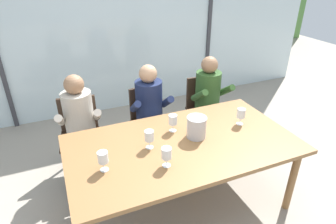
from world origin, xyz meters
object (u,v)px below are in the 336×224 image
object	(u,v)px
wine_glass_center_pour	(103,158)
wine_glass_by_right_taster	(149,136)
chair_near_curtain	(80,130)
person_navy_polo	(151,109)
chair_center	(204,105)
dining_table	(183,148)
wine_glass_by_left_taster	(241,114)
chair_left_of_center	(150,117)
ice_bucket_primary	(196,127)
wine_glass_spare_empty	(173,120)
person_beige_jumper	(80,122)
wine_glass_near_bucket	(166,154)
person_olive_shirt	(211,98)

from	to	relation	value
wine_glass_center_pour	wine_glass_by_right_taster	bearing A→B (deg)	19.16
chair_near_curtain	person_navy_polo	distance (m)	0.85
chair_center	wine_glass_center_pour	distance (m)	1.94
dining_table	wine_glass_center_pour	xyz separation A→B (m)	(-0.75, -0.11, 0.18)
wine_glass_by_right_taster	wine_glass_center_pour	bearing A→B (deg)	-160.84
wine_glass_by_left_taster	wine_glass_by_right_taster	world-z (taller)	same
dining_table	wine_glass_by_left_taster	distance (m)	0.72
chair_center	person_navy_polo	bearing A→B (deg)	-166.19
chair_left_of_center	ice_bucket_primary	bearing A→B (deg)	-87.02
person_navy_polo	wine_glass_spare_empty	size ratio (longest dim) A/B	6.97
wine_glass_center_pour	wine_glass_spare_empty	size ratio (longest dim) A/B	1.00
chair_left_of_center	person_beige_jumper	size ratio (longest dim) A/B	0.74
person_navy_polo	wine_glass_by_right_taster	size ratio (longest dim) A/B	6.97
ice_bucket_primary	person_beige_jumper	bearing A→B (deg)	140.48
dining_table	wine_glass_near_bucket	distance (m)	0.41
person_olive_shirt	wine_glass_spare_empty	distance (m)	1.03
chair_center	person_olive_shirt	distance (m)	0.23
chair_near_curtain	chair_left_of_center	world-z (taller)	same
wine_glass_center_pour	person_olive_shirt	bearing A→B (deg)	31.75
person_beige_jumper	wine_glass_by_right_taster	size ratio (longest dim) A/B	6.97
person_beige_jumper	wine_glass_spare_empty	xyz separation A→B (m)	(0.82, -0.63, 0.17)
chair_left_of_center	wine_glass_center_pour	bearing A→B (deg)	-131.05
wine_glass_by_right_taster	person_navy_polo	bearing A→B (deg)	69.59
wine_glass_near_bucket	person_navy_polo	bearing A→B (deg)	76.78
chair_near_curtain	person_olive_shirt	world-z (taller)	person_olive_shirt
person_beige_jumper	wine_glass_near_bucket	distance (m)	1.25
dining_table	chair_near_curtain	bearing A→B (deg)	129.83
chair_near_curtain	wine_glass_near_bucket	xyz separation A→B (m)	(0.56, -1.24, 0.34)
chair_left_of_center	wine_glass_spare_empty	bearing A→B (deg)	-97.18
ice_bucket_primary	wine_glass_by_left_taster	bearing A→B (deg)	3.98
chair_near_curtain	person_beige_jumper	xyz separation A→B (m)	(0.00, -0.14, 0.17)
chair_center	ice_bucket_primary	xyz separation A→B (m)	(-0.64, -0.96, 0.33)
ice_bucket_primary	chair_left_of_center	bearing A→B (deg)	98.75
wine_glass_by_left_taster	wine_glass_spare_empty	bearing A→B (deg)	167.94
wine_glass_by_left_taster	chair_center	bearing A→B (deg)	83.33
dining_table	wine_glass_spare_empty	world-z (taller)	wine_glass_spare_empty
chair_center	person_navy_polo	size ratio (longest dim) A/B	0.74
chair_center	wine_glass_near_bucket	world-z (taller)	wine_glass_near_bucket
wine_glass_center_pour	person_navy_polo	bearing A→B (deg)	52.34
dining_table	chair_near_curtain	distance (m)	1.30
dining_table	person_beige_jumper	distance (m)	1.19
wine_glass_spare_empty	wine_glass_by_left_taster	bearing A→B (deg)	-12.06
person_beige_jumper	wine_glass_by_right_taster	xyz separation A→B (m)	(0.51, -0.81, 0.17)
chair_left_of_center	chair_center	distance (m)	0.78
wine_glass_by_left_taster	wine_glass_center_pour	bearing A→B (deg)	-172.58
person_navy_polo	chair_center	bearing A→B (deg)	14.28
wine_glass_near_bucket	wine_glass_by_right_taster	world-z (taller)	same
ice_bucket_primary	wine_glass_by_left_taster	distance (m)	0.53
person_olive_shirt	ice_bucket_primary	distance (m)	1.05
dining_table	wine_glass_spare_empty	distance (m)	0.29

